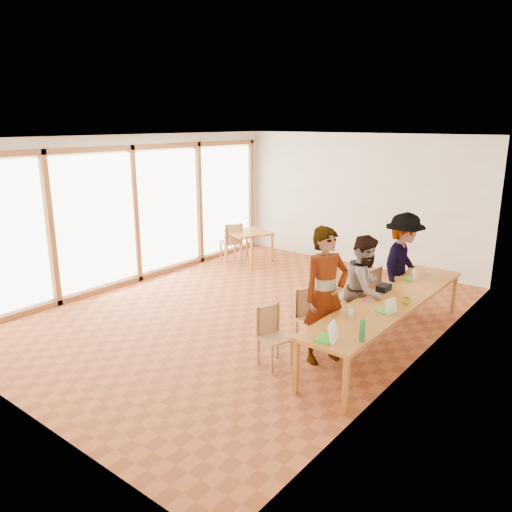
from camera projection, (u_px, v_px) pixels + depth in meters
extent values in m
plane|color=#A85328|center=(248.00, 313.00, 8.76)|extent=(8.00, 8.00, 0.00)
cube|color=white|center=(358.00, 200.00, 11.39)|extent=(6.00, 0.10, 3.00)
cube|color=white|center=(11.00, 290.00, 5.34)|extent=(6.00, 0.10, 3.00)
cube|color=white|center=(423.00, 259.00, 6.57)|extent=(0.10, 8.00, 3.00)
cube|color=white|center=(135.00, 210.00, 10.14)|extent=(0.10, 8.00, 3.00)
cube|color=white|center=(247.00, 136.00, 7.97)|extent=(6.00, 8.00, 0.04)
cube|color=#BD722A|center=(390.00, 301.00, 7.24)|extent=(0.80, 4.00, 0.05)
cube|color=#BD722A|center=(296.00, 367.00, 6.08)|extent=(0.06, 0.06, 0.70)
cube|color=#BD722A|center=(416.00, 287.00, 9.02)|extent=(0.06, 0.06, 0.70)
cube|color=#BD722A|center=(346.00, 385.00, 5.67)|extent=(0.06, 0.06, 0.70)
cube|color=#BD722A|center=(454.00, 295.00, 8.61)|extent=(0.06, 0.06, 0.70)
cube|color=#BD722A|center=(249.00, 233.00, 11.69)|extent=(0.90, 0.90, 0.05)
cube|color=#BD722A|center=(226.00, 249.00, 11.73)|extent=(0.05, 0.05, 0.70)
cube|color=#BD722A|center=(247.00, 243.00, 12.32)|extent=(0.05, 0.05, 0.70)
cube|color=#BD722A|center=(252.00, 254.00, 11.26)|extent=(0.05, 0.05, 0.70)
cube|color=#BD722A|center=(272.00, 247.00, 11.85)|extent=(0.05, 0.05, 0.70)
cube|color=tan|center=(275.00, 338.00, 6.79)|extent=(0.48, 0.48, 0.04)
cube|color=tan|center=(268.00, 319.00, 6.87)|extent=(0.15, 0.38, 0.40)
cube|color=tan|center=(313.00, 320.00, 7.33)|extent=(0.52, 0.52, 0.04)
cube|color=tan|center=(306.00, 302.00, 7.42)|extent=(0.17, 0.40, 0.43)
cube|color=tan|center=(332.00, 296.00, 8.35)|extent=(0.49, 0.49, 0.04)
cube|color=tan|center=(322.00, 281.00, 8.37)|extent=(0.13, 0.41, 0.43)
cube|color=tan|center=(382.00, 294.00, 8.50)|extent=(0.44, 0.44, 0.04)
cube|color=tan|center=(374.00, 280.00, 8.57)|extent=(0.10, 0.39, 0.40)
cube|color=tan|center=(231.00, 242.00, 11.93)|extent=(0.58, 0.58, 0.04)
cube|color=tan|center=(234.00, 234.00, 11.70)|extent=(0.23, 0.41, 0.46)
imported|color=gray|center=(326.00, 295.00, 6.78)|extent=(0.70, 0.82, 1.91)
imported|color=gray|center=(365.00, 289.00, 7.45)|extent=(0.72, 0.87, 1.65)
imported|color=gray|center=(402.00, 265.00, 8.41)|extent=(0.75, 1.20, 1.80)
cube|color=green|center=(325.00, 339.00, 5.89)|extent=(0.25, 0.31, 0.03)
cube|color=white|center=(333.00, 332.00, 5.83)|extent=(0.14, 0.26, 0.23)
cube|color=green|center=(385.00, 311.00, 6.77)|extent=(0.20, 0.26, 0.03)
cube|color=white|center=(391.00, 306.00, 6.69)|extent=(0.10, 0.23, 0.20)
cube|color=green|center=(410.00, 279.00, 8.14)|extent=(0.19, 0.24, 0.02)
cube|color=white|center=(415.00, 275.00, 8.08)|extent=(0.10, 0.21, 0.18)
imported|color=gold|center=(406.00, 301.00, 7.03)|extent=(0.14, 0.14, 0.09)
cylinder|color=#1C6B2F|center=(362.00, 331.00, 5.81)|extent=(0.07, 0.07, 0.28)
cylinder|color=silver|center=(351.00, 313.00, 6.61)|extent=(0.07, 0.07, 0.09)
cylinder|color=white|center=(428.00, 273.00, 8.40)|extent=(0.08, 0.08, 0.06)
cube|color=#D44178|center=(367.00, 301.00, 7.13)|extent=(0.05, 0.10, 0.01)
cube|color=black|center=(384.00, 288.00, 7.60)|extent=(0.16, 0.26, 0.09)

